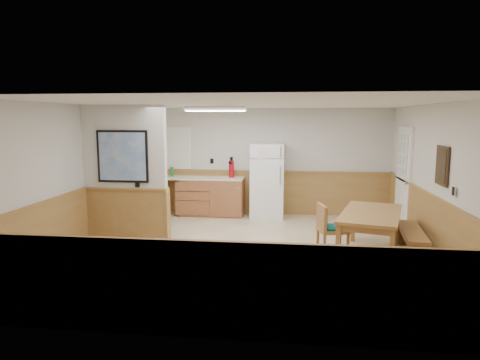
# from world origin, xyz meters

# --- Properties ---
(ground) EXTENTS (6.00, 6.00, 0.00)m
(ground) POSITION_xyz_m (0.00, 0.00, 0.00)
(ground) COLOR tan
(ground) RESTS_ON ground
(ceiling) EXTENTS (6.00, 6.00, 0.02)m
(ceiling) POSITION_xyz_m (0.00, 0.00, 2.50)
(ceiling) COLOR white
(ceiling) RESTS_ON back_wall
(back_wall) EXTENTS (6.00, 0.02, 2.50)m
(back_wall) POSITION_xyz_m (0.00, 3.00, 1.25)
(back_wall) COLOR silver
(back_wall) RESTS_ON ground
(right_wall) EXTENTS (0.02, 6.00, 2.50)m
(right_wall) POSITION_xyz_m (3.00, 0.00, 1.25)
(right_wall) COLOR silver
(right_wall) RESTS_ON ground
(left_wall) EXTENTS (0.02, 6.00, 2.50)m
(left_wall) POSITION_xyz_m (-3.00, 0.00, 1.25)
(left_wall) COLOR silver
(left_wall) RESTS_ON ground
(wainscot_back) EXTENTS (6.00, 0.04, 1.00)m
(wainscot_back) POSITION_xyz_m (0.00, 2.98, 0.50)
(wainscot_back) COLOR #A77C43
(wainscot_back) RESTS_ON ground
(wainscot_right) EXTENTS (0.04, 6.00, 1.00)m
(wainscot_right) POSITION_xyz_m (2.98, 0.00, 0.50)
(wainscot_right) COLOR #A77C43
(wainscot_right) RESTS_ON ground
(wainscot_left) EXTENTS (0.04, 6.00, 1.00)m
(wainscot_left) POSITION_xyz_m (-2.98, 0.00, 0.50)
(wainscot_left) COLOR #A77C43
(wainscot_left) RESTS_ON ground
(partition_wall) EXTENTS (1.50, 0.20, 2.50)m
(partition_wall) POSITION_xyz_m (-2.25, 0.19, 1.23)
(partition_wall) COLOR silver
(partition_wall) RESTS_ON ground
(kitchen_counter) EXTENTS (2.20, 0.61, 1.00)m
(kitchen_counter) POSITION_xyz_m (-1.21, 2.68, 0.46)
(kitchen_counter) COLOR brown
(kitchen_counter) RESTS_ON ground
(exterior_door) EXTENTS (0.07, 1.02, 2.15)m
(exterior_door) POSITION_xyz_m (2.96, 1.90, 1.05)
(exterior_door) COLOR white
(exterior_door) RESTS_ON ground
(kitchen_window) EXTENTS (0.80, 0.04, 1.00)m
(kitchen_window) POSITION_xyz_m (-2.10, 2.98, 1.55)
(kitchen_window) COLOR white
(kitchen_window) RESTS_ON back_wall
(wall_painting) EXTENTS (0.04, 0.50, 0.60)m
(wall_painting) POSITION_xyz_m (2.97, -0.30, 1.55)
(wall_painting) COLOR #392716
(wall_painting) RESTS_ON right_wall
(fluorescent_fixture) EXTENTS (1.20, 0.30, 0.09)m
(fluorescent_fixture) POSITION_xyz_m (-0.80, 1.30, 2.45)
(fluorescent_fixture) COLOR white
(fluorescent_fixture) RESTS_ON ceiling
(refrigerator) EXTENTS (0.76, 0.72, 1.70)m
(refrigerator) POSITION_xyz_m (0.16, 2.63, 0.85)
(refrigerator) COLOR white
(refrigerator) RESTS_ON ground
(dining_table) EXTENTS (1.32, 1.94, 0.75)m
(dining_table) POSITION_xyz_m (2.00, -0.06, 0.66)
(dining_table) COLOR #AD7A3F
(dining_table) RESTS_ON ground
(dining_bench) EXTENTS (0.49, 1.49, 0.45)m
(dining_bench) POSITION_xyz_m (2.69, 0.03, 0.34)
(dining_bench) COLOR #AD7A3F
(dining_bench) RESTS_ON ground
(dining_chair) EXTENTS (0.71, 0.55, 0.85)m
(dining_chair) POSITION_xyz_m (1.31, -0.01, 0.49)
(dining_chair) COLOR #AD7A3F
(dining_chair) RESTS_ON ground
(fire_extinguisher) EXTENTS (0.15, 0.15, 0.48)m
(fire_extinguisher) POSITION_xyz_m (-0.69, 2.72, 1.11)
(fire_extinguisher) COLOR #B30915
(fire_extinguisher) RESTS_ON kitchen_counter
(soap_bottle) EXTENTS (0.08, 0.08, 0.23)m
(soap_bottle) POSITION_xyz_m (-2.11, 2.71, 1.02)
(soap_bottle) COLOR #167D2E
(soap_bottle) RESTS_ON kitchen_counter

